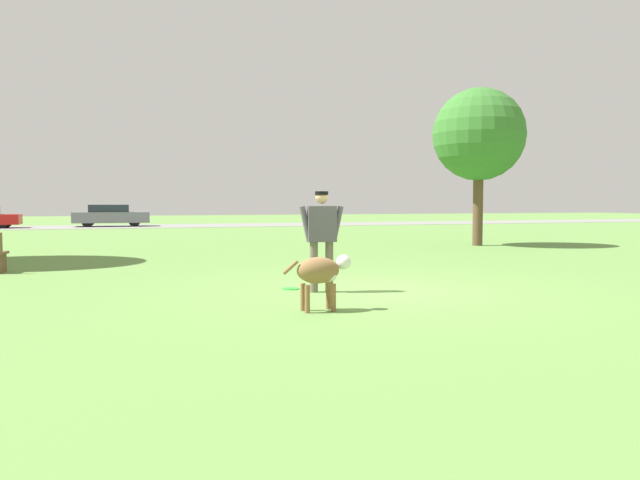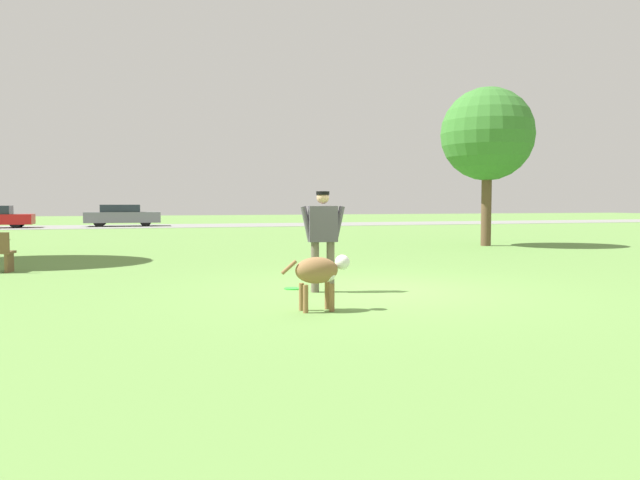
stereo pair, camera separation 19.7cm
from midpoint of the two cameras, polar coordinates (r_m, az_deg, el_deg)
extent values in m
plane|color=#608C42|center=(10.33, 5.42, -4.65)|extent=(120.00, 120.00, 0.00)
cube|color=gray|center=(39.06, -11.52, 1.29)|extent=(120.00, 6.00, 0.01)
cylinder|color=#665B4C|center=(10.13, 1.52, -2.46)|extent=(0.15, 0.15, 0.82)
cylinder|color=#665B4C|center=(10.08, 0.10, -2.49)|extent=(0.15, 0.15, 0.82)
cube|color=#514C56|center=(10.05, 0.82, 1.48)|extent=(0.49, 0.28, 0.58)
cylinder|color=#514C56|center=(10.10, 2.26, 1.49)|extent=(0.22, 0.12, 0.58)
cylinder|color=#514C56|center=(10.01, -0.63, 1.47)|extent=(0.22, 0.12, 0.58)
sphere|color=tan|center=(10.05, 0.82, 3.91)|extent=(0.23, 0.23, 0.20)
cylinder|color=black|center=(10.05, 0.82, 4.31)|extent=(0.24, 0.24, 0.06)
ellipsoid|color=olive|center=(8.33, 0.37, -2.79)|extent=(0.60, 0.36, 0.35)
ellipsoid|color=white|center=(8.39, 1.42, -3.17)|extent=(0.20, 0.25, 0.20)
sphere|color=white|center=(8.44, 2.72, -2.04)|extent=(0.20, 0.20, 0.20)
cylinder|color=olive|center=(8.53, 1.33, -5.10)|extent=(0.07, 0.07, 0.37)
cylinder|color=olive|center=(8.34, 1.78, -5.29)|extent=(0.07, 0.07, 0.37)
cylinder|color=olive|center=(8.41, -1.03, -5.22)|extent=(0.07, 0.07, 0.37)
cylinder|color=olive|center=(8.23, -0.63, -5.41)|extent=(0.07, 0.07, 0.37)
cylinder|color=olive|center=(8.21, -2.16, -2.51)|extent=(0.22, 0.05, 0.20)
cylinder|color=#33D838|center=(10.49, -2.00, -4.46)|extent=(0.27, 0.27, 0.02)
torus|color=#33D838|center=(10.49, -2.00, -4.46)|extent=(0.27, 0.27, 0.02)
cylinder|color=brown|center=(21.50, 15.22, 2.89)|extent=(0.33, 0.33, 2.55)
sphere|color=#38752D|center=(21.62, 15.32, 9.33)|extent=(3.07, 3.07, 3.07)
cylinder|color=black|center=(39.79, -25.65, 1.47)|extent=(0.59, 0.20, 0.59)
cylinder|color=black|center=(38.36, -25.96, 1.40)|extent=(0.59, 0.20, 0.59)
cube|color=slate|center=(39.18, -17.43, 2.00)|extent=(4.40, 1.96, 0.63)
cube|color=#232D38|center=(39.17, -17.64, 2.78)|extent=(2.31, 1.64, 0.44)
cylinder|color=black|center=(39.95, -15.52, 1.75)|extent=(0.67, 0.22, 0.66)
cylinder|color=black|center=(38.37, -15.52, 1.68)|extent=(0.67, 0.22, 0.66)
cylinder|color=black|center=(40.04, -19.25, 1.68)|extent=(0.67, 0.22, 0.66)
cylinder|color=black|center=(38.46, -19.41, 1.61)|extent=(0.67, 0.22, 0.66)
cube|color=brown|center=(14.45, -26.19, -1.88)|extent=(0.13, 0.36, 0.39)
camera|label=1|loc=(0.10, -89.39, 0.04)|focal=35.00mm
camera|label=2|loc=(0.10, 90.61, -0.04)|focal=35.00mm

